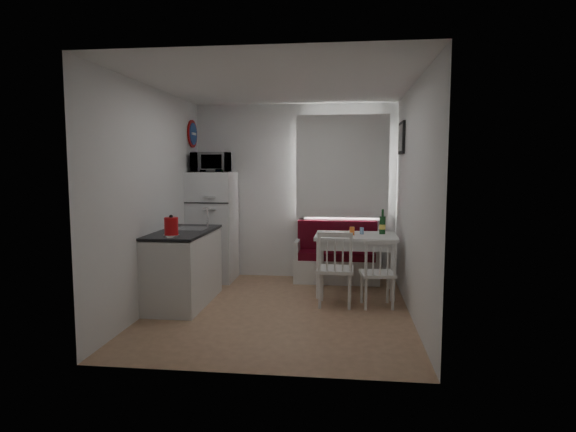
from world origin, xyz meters
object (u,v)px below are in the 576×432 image
object	(u,v)px
kettle	(171,227)
wine_bottle	(382,222)
fridge	(213,226)
bench	(337,262)
dining_table	(356,241)
chair_left	(335,261)
kitchen_counter	(184,267)
chair_right	(378,266)
microwave	(211,162)

from	to	relation	value
kettle	wine_bottle	world-z (taller)	kettle
fridge	kettle	distance (m)	1.79
bench	kettle	distance (m)	2.70
dining_table	chair_left	xyz separation A→B (m)	(-0.25, -0.66, -0.13)
fridge	kettle	xyz separation A→B (m)	(0.03, -1.78, 0.22)
fridge	bench	bearing A→B (deg)	3.41
kitchen_counter	chair_right	world-z (taller)	kitchen_counter
kitchen_counter	fridge	size ratio (longest dim) A/B	0.83
kettle	dining_table	bearing A→B (deg)	31.18
kitchen_counter	fridge	distance (m)	1.29
kitchen_counter	microwave	xyz separation A→B (m)	(0.02, 1.19, 1.28)
kitchen_counter	microwave	size ratio (longest dim) A/B	2.55
bench	dining_table	bearing A→B (deg)	-68.69
chair_right	fridge	xyz separation A→B (m)	(-2.32, 1.20, 0.28)
dining_table	chair_left	world-z (taller)	chair_left
chair_left	fridge	distance (m)	2.20
bench	fridge	xyz separation A→B (m)	(-1.82, -0.11, 0.51)
bench	chair_right	world-z (taller)	bench
bench	kettle	world-z (taller)	kettle
kitchen_counter	bench	size ratio (longest dim) A/B	1.08
chair_left	microwave	xyz separation A→B (m)	(-1.82, 1.16, 1.17)
chair_left	wine_bottle	bearing A→B (deg)	53.42
dining_table	wine_bottle	bearing A→B (deg)	16.71
bench	microwave	world-z (taller)	microwave
chair_right	microwave	distance (m)	2.87
kitchen_counter	chair_left	bearing A→B (deg)	1.14
kitchen_counter	fridge	xyz separation A→B (m)	(0.02, 1.24, 0.34)
fridge	wine_bottle	bearing A→B (deg)	-10.37
bench	wine_bottle	xyz separation A→B (m)	(0.60, -0.55, 0.66)
chair_left	chair_right	bearing A→B (deg)	2.51
dining_table	kettle	distance (m)	2.41
kitchen_counter	kettle	xyz separation A→B (m)	(0.05, -0.54, 0.57)
bench	fridge	world-z (taller)	fridge
chair_left	kettle	distance (m)	1.94
chair_left	kettle	world-z (taller)	kettle
chair_right	kettle	world-z (taller)	kettle
dining_table	chair_right	bearing A→B (deg)	-68.37
kitchen_counter	kettle	size ratio (longest dim) A/B	5.46
chair_right	wine_bottle	distance (m)	0.88
microwave	chair_left	bearing A→B (deg)	-32.42
kitchen_counter	bench	world-z (taller)	kitchen_counter
microwave	kettle	distance (m)	1.87
bench	kitchen_counter	bearing A→B (deg)	-143.65
dining_table	kettle	bearing A→B (deg)	-148.05
kitchen_counter	chair_right	xyz separation A→B (m)	(2.34, 0.04, 0.06)
chair_right	microwave	world-z (taller)	microwave
kettle	microwave	bearing A→B (deg)	90.99
chair_left	wine_bottle	distance (m)	1.05
fridge	microwave	size ratio (longest dim) A/B	3.08
dining_table	chair_right	world-z (taller)	chair_right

